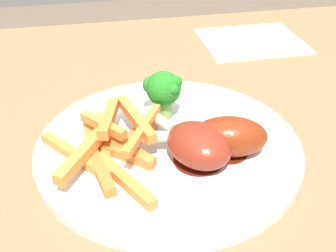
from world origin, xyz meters
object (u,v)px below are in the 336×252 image
object	(u,v)px
broccoli_floret_front	(163,90)
chicken_drumstick_far	(196,143)
carrot_fries_pile	(110,145)
chicken_drumstick_near	(224,137)
dinner_plate	(168,145)
dining_table	(220,215)

from	to	relation	value
broccoli_floret_front	chicken_drumstick_far	xyz separation A→B (m)	(0.02, -0.09, -0.02)
carrot_fries_pile	broccoli_floret_front	bearing A→B (deg)	42.55
chicken_drumstick_near	dinner_plate	bearing A→B (deg)	148.60
dinner_plate	carrot_fries_pile	world-z (taller)	carrot_fries_pile
broccoli_floret_front	chicken_drumstick_near	size ratio (longest dim) A/B	0.43
dinner_plate	chicken_drumstick_far	bearing A→B (deg)	-59.30
broccoli_floret_front	chicken_drumstick_far	bearing A→B (deg)	-78.91
dining_table	chicken_drumstick_near	world-z (taller)	chicken_drumstick_near
chicken_drumstick_near	chicken_drumstick_far	world-z (taller)	chicken_drumstick_near
dinner_plate	broccoli_floret_front	bearing A→B (deg)	85.20
dining_table	chicken_drumstick_near	bearing A→B (deg)	-117.56
carrot_fries_pile	chicken_drumstick_near	xyz separation A→B (m)	(0.12, -0.02, 0.01)
dinner_plate	chicken_drumstick_near	distance (m)	0.07
dinner_plate	chicken_drumstick_far	size ratio (longest dim) A/B	2.31
dining_table	carrot_fries_pile	distance (m)	0.19
dinner_plate	carrot_fries_pile	distance (m)	0.07
dinner_plate	chicken_drumstick_near	world-z (taller)	chicken_drumstick_near
broccoli_floret_front	chicken_drumstick_far	distance (m)	0.09
dining_table	chicken_drumstick_near	xyz separation A→B (m)	(-0.02, -0.03, 0.15)
chicken_drumstick_far	broccoli_floret_front	bearing A→B (deg)	101.09
dinner_plate	dining_table	bearing A→B (deg)	-1.89
carrot_fries_pile	chicken_drumstick_near	distance (m)	0.12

